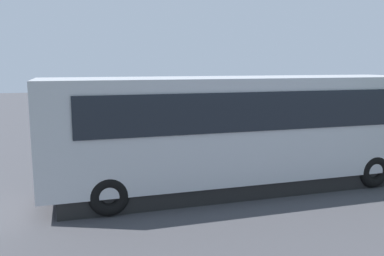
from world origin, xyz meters
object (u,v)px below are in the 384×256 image
(spectator_centre, at_px, (174,140))
(spectator_left, at_px, (210,138))
(tour_bus, at_px, (238,133))
(spectator_far_left, at_px, (241,134))
(parked_motorcycle_dark, at_px, (180,160))
(stunt_motorcycle, at_px, (170,122))
(parked_motorcycle_silver, at_px, (264,153))

(spectator_centre, bearing_deg, spectator_left, -178.78)
(tour_bus, height_order, spectator_left, tour_bus)
(spectator_far_left, xyz_separation_m, spectator_left, (1.30, 0.19, -0.03))
(spectator_far_left, bearing_deg, spectator_centre, 4.64)
(spectator_centre, bearing_deg, tour_bus, 112.65)
(tour_bus, bearing_deg, spectator_far_left, -117.11)
(spectator_centre, bearing_deg, parked_motorcycle_dark, 87.94)
(spectator_left, xyz_separation_m, stunt_motorcycle, (0.35, -4.09, 0.01))
(parked_motorcycle_silver, bearing_deg, spectator_far_left, -65.47)
(parked_motorcycle_dark, height_order, stunt_motorcycle, stunt_motorcycle)
(tour_bus, bearing_deg, spectator_centre, -67.35)
(tour_bus, distance_m, spectator_left, 2.86)
(spectator_left, relative_size, spectator_centre, 0.99)
(parked_motorcycle_silver, bearing_deg, spectator_left, -24.67)
(spectator_left, distance_m, parked_motorcycle_silver, 2.00)
(spectator_far_left, relative_size, parked_motorcycle_dark, 0.85)
(spectator_centre, bearing_deg, spectator_far_left, -175.36)
(stunt_motorcycle, bearing_deg, parked_motorcycle_dark, 77.97)
(parked_motorcycle_dark, bearing_deg, spectator_far_left, -159.47)
(tour_bus, height_order, spectator_centre, tour_bus)
(spectator_far_left, bearing_deg, stunt_motorcycle, -67.11)
(stunt_motorcycle, bearing_deg, spectator_left, 94.89)
(spectator_far_left, bearing_deg, parked_motorcycle_silver, 114.53)
(stunt_motorcycle, bearing_deg, spectator_centre, 76.11)
(parked_motorcycle_silver, bearing_deg, stunt_motorcycle, -66.77)
(tour_bus, xyz_separation_m, parked_motorcycle_silver, (-1.97, -1.98, -1.16))
(spectator_left, bearing_deg, tour_bus, 85.46)
(spectator_left, relative_size, parked_motorcycle_silver, 0.83)
(tour_bus, height_order, stunt_motorcycle, tour_bus)
(spectator_left, height_order, parked_motorcycle_silver, spectator_left)
(parked_motorcycle_silver, xyz_separation_m, parked_motorcycle_dark, (3.15, 0.02, 0.00))
(parked_motorcycle_dark, relative_size, stunt_motorcycle, 1.01)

